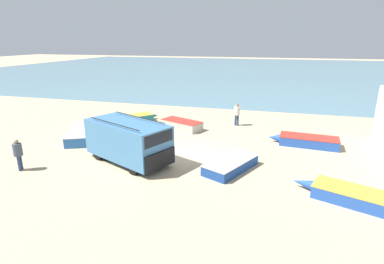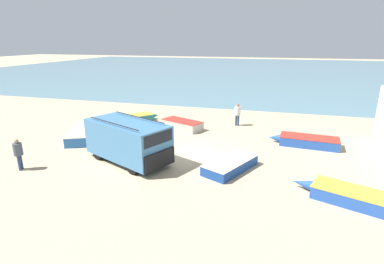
{
  "view_description": "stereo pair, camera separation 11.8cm",
  "coord_description": "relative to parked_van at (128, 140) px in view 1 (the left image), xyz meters",
  "views": [
    {
      "loc": [
        4.21,
        -15.8,
        6.37
      ],
      "look_at": [
        -0.39,
        0.91,
        1.0
      ],
      "focal_mm": 28.0,
      "sensor_mm": 36.0,
      "label": 1
    },
    {
      "loc": [
        4.33,
        -15.77,
        6.37
      ],
      "look_at": [
        -0.39,
        0.91,
        1.0
      ],
      "focal_mm": 28.0,
      "sensor_mm": 36.0,
      "label": 2
    }
  ],
  "objects": [
    {
      "name": "fisherman_0",
      "position": [
        -4.79,
        -2.54,
        -0.23
      ],
      "size": [
        0.43,
        0.43,
        1.65
      ],
      "rotation": [
        0.0,
        0.0,
        3.49
      ],
      "color": "navy",
      "rests_on": "ground_plane"
    },
    {
      "name": "fishing_rowboat_1",
      "position": [
        9.53,
        5.28,
        -0.92
      ],
      "size": [
        4.29,
        1.76,
        0.59
      ],
      "rotation": [
        0.0,
        0.0,
        3.04
      ],
      "color": "#234CA3",
      "rests_on": "ground_plane"
    },
    {
      "name": "ground_plane",
      "position": [
        3.11,
        2.08,
        -1.21
      ],
      "size": [
        200.0,
        200.0,
        0.0
      ],
      "primitive_type": "plane",
      "color": "tan"
    },
    {
      "name": "sea_water",
      "position": [
        3.11,
        54.08,
        -1.21
      ],
      "size": [
        120.0,
        80.0,
        0.01
      ],
      "primitive_type": "cube",
      "color": "slate",
      "rests_on": "ground_plane"
    },
    {
      "name": "fishing_rowboat_2",
      "position": [
        5.54,
        0.45,
        -0.95
      ],
      "size": [
        2.63,
        3.87,
        0.53
      ],
      "rotation": [
        0.0,
        0.0,
        1.13
      ],
      "color": "navy",
      "rests_on": "ground_plane"
    },
    {
      "name": "fishing_rowboat_3",
      "position": [
        -4.91,
        2.96,
        -0.88
      ],
      "size": [
        3.16,
        4.94,
        0.65
      ],
      "rotation": [
        0.0,
        0.0,
        2.01
      ],
      "color": "#2D66AD",
      "rests_on": "ground_plane"
    },
    {
      "name": "fisherman_1",
      "position": [
        4.73,
        8.69,
        -0.18
      ],
      "size": [
        0.45,
        0.45,
        1.73
      ],
      "rotation": [
        0.0,
        0.0,
        4.63
      ],
      "color": "navy",
      "rests_on": "ground_plane"
    },
    {
      "name": "parked_van",
      "position": [
        0.0,
        0.0,
        0.0
      ],
      "size": [
        5.32,
        3.93,
        2.34
      ],
      "rotation": [
        0.0,
        0.0,
        5.86
      ],
      "color": "teal",
      "rests_on": "ground_plane"
    },
    {
      "name": "fishing_rowboat_5",
      "position": [
        11.24,
        -1.69,
        -0.93
      ],
      "size": [
        5.33,
        2.81,
        0.56
      ],
      "rotation": [
        0.0,
        0.0,
        2.78
      ],
      "color": "#234CA3",
      "rests_on": "ground_plane"
    },
    {
      "name": "fishing_rowboat_0",
      "position": [
        0.78,
        6.77,
        -0.89
      ],
      "size": [
        3.8,
        2.41,
        0.64
      ],
      "rotation": [
        0.0,
        0.0,
        2.74
      ],
      "color": "#ADA89E",
      "rests_on": "ground_plane"
    },
    {
      "name": "fishing_rowboat_4",
      "position": [
        -3.46,
        7.63,
        -0.95
      ],
      "size": [
        3.27,
        3.48,
        0.53
      ],
      "rotation": [
        0.0,
        0.0,
        0.83
      ],
      "color": "#1E757F",
      "rests_on": "ground_plane"
    }
  ]
}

